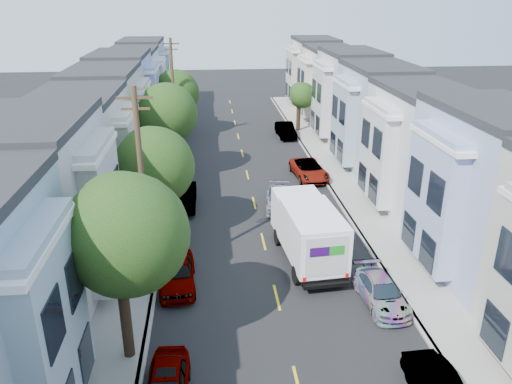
{
  "coord_description": "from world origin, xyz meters",
  "views": [
    {
      "loc": [
        -3.04,
        -20.67,
        13.93
      ],
      "look_at": [
        -0.19,
        8.62,
        2.2
      ],
      "focal_mm": 35.0,
      "sensor_mm": 36.0,
      "label": 1
    }
  ],
  "objects_px": {
    "fedex_truck": "(308,230)",
    "parked_right_c": "(309,170)",
    "tree_b": "(124,236)",
    "parked_left_d": "(184,197)",
    "lead_sedan": "(279,199)",
    "tree_d": "(166,114)",
    "tree_e": "(175,93)",
    "parked_right_b": "(381,292)",
    "tree_c": "(153,167)",
    "utility_pole_far": "(173,92)",
    "parked_right_d": "(286,130)",
    "tree_far_r": "(302,96)",
    "parked_left_c": "(177,272)",
    "utility_pole_near": "(143,190)"
  },
  "relations": [
    {
      "from": "fedex_truck",
      "to": "parked_right_c",
      "type": "distance_m",
      "value": 13.48
    },
    {
      "from": "tree_b",
      "to": "parked_left_d",
      "type": "bearing_deg",
      "value": 84.84
    },
    {
      "from": "lead_sedan",
      "to": "tree_d",
      "type": "bearing_deg",
      "value": 148.22
    },
    {
      "from": "tree_e",
      "to": "parked_right_b",
      "type": "relative_size",
      "value": 1.65
    },
    {
      "from": "tree_c",
      "to": "fedex_truck",
      "type": "height_order",
      "value": "tree_c"
    },
    {
      "from": "parked_right_c",
      "to": "utility_pole_far",
      "type": "bearing_deg",
      "value": 129.66
    },
    {
      "from": "parked_right_d",
      "to": "tree_b",
      "type": "bearing_deg",
      "value": -111.53
    },
    {
      "from": "tree_far_r",
      "to": "lead_sedan",
      "type": "xyz_separation_m",
      "value": [
        -5.22,
        -20.34,
        -3.2
      ]
    },
    {
      "from": "tree_e",
      "to": "parked_left_c",
      "type": "bearing_deg",
      "value": -87.24
    },
    {
      "from": "tree_far_r",
      "to": "utility_pole_far",
      "type": "height_order",
      "value": "utility_pole_far"
    },
    {
      "from": "utility_pole_far",
      "to": "parked_right_c",
      "type": "height_order",
      "value": "utility_pole_far"
    },
    {
      "from": "lead_sedan",
      "to": "parked_left_d",
      "type": "xyz_separation_m",
      "value": [
        -6.57,
        0.77,
        0.1
      ]
    },
    {
      "from": "tree_far_r",
      "to": "parked_right_d",
      "type": "height_order",
      "value": "tree_far_r"
    },
    {
      "from": "utility_pole_far",
      "to": "lead_sedan",
      "type": "distance_m",
      "value": 19.24
    },
    {
      "from": "parked_left_d",
      "to": "parked_left_c",
      "type": "bearing_deg",
      "value": -89.84
    },
    {
      "from": "tree_e",
      "to": "tree_far_r",
      "type": "xyz_separation_m",
      "value": [
        13.19,
        0.75,
        -0.69
      ]
    },
    {
      "from": "tree_e",
      "to": "utility_pole_near",
      "type": "height_order",
      "value": "utility_pole_near"
    },
    {
      "from": "tree_b",
      "to": "parked_left_c",
      "type": "xyz_separation_m",
      "value": [
        1.4,
        5.31,
        -4.82
      ]
    },
    {
      "from": "tree_c",
      "to": "utility_pole_far",
      "type": "xyz_separation_m",
      "value": [
        0.0,
        21.13,
        0.46
      ]
    },
    {
      "from": "tree_d",
      "to": "tree_far_r",
      "type": "bearing_deg",
      "value": 46.15
    },
    {
      "from": "tree_far_r",
      "to": "utility_pole_near",
      "type": "height_order",
      "value": "utility_pole_near"
    },
    {
      "from": "tree_far_r",
      "to": "utility_pole_near",
      "type": "bearing_deg",
      "value": -114.15
    },
    {
      "from": "parked_right_b",
      "to": "parked_right_d",
      "type": "xyz_separation_m",
      "value": [
        0.0,
        30.16,
        0.12
      ]
    },
    {
      "from": "tree_b",
      "to": "lead_sedan",
      "type": "height_order",
      "value": "tree_b"
    },
    {
      "from": "tree_far_r",
      "to": "lead_sedan",
      "type": "distance_m",
      "value": 21.24
    },
    {
      "from": "utility_pole_far",
      "to": "parked_left_d",
      "type": "xyz_separation_m",
      "value": [
        1.4,
        -16.15,
        -4.42
      ]
    },
    {
      "from": "tree_far_r",
      "to": "parked_left_c",
      "type": "bearing_deg",
      "value": -111.59
    },
    {
      "from": "lead_sedan",
      "to": "parked_left_d",
      "type": "height_order",
      "value": "parked_left_d"
    },
    {
      "from": "parked_left_d",
      "to": "parked_right_d",
      "type": "relative_size",
      "value": 0.99
    },
    {
      "from": "tree_far_r",
      "to": "parked_right_c",
      "type": "height_order",
      "value": "tree_far_r"
    },
    {
      "from": "utility_pole_far",
      "to": "parked_right_b",
      "type": "distance_m",
      "value": 31.35
    },
    {
      "from": "parked_right_c",
      "to": "tree_e",
      "type": "bearing_deg",
      "value": 123.59
    },
    {
      "from": "parked_right_c",
      "to": "parked_right_d",
      "type": "relative_size",
      "value": 1.13
    },
    {
      "from": "lead_sedan",
      "to": "parked_left_c",
      "type": "height_order",
      "value": "parked_left_c"
    },
    {
      "from": "tree_c",
      "to": "parked_right_c",
      "type": "xyz_separation_m",
      "value": [
        11.2,
        9.89,
        -3.99
      ]
    },
    {
      "from": "parked_right_d",
      "to": "tree_far_r",
      "type": "bearing_deg",
      "value": 45.17
    },
    {
      "from": "tree_e",
      "to": "parked_left_d",
      "type": "relative_size",
      "value": 1.56
    },
    {
      "from": "tree_e",
      "to": "parked_right_d",
      "type": "height_order",
      "value": "tree_e"
    },
    {
      "from": "fedex_truck",
      "to": "parked_right_b",
      "type": "bearing_deg",
      "value": -63.8
    },
    {
      "from": "parked_left_c",
      "to": "parked_right_b",
      "type": "height_order",
      "value": "parked_left_c"
    },
    {
      "from": "tree_d",
      "to": "parked_right_d",
      "type": "distance_m",
      "value": 16.72
    },
    {
      "from": "lead_sedan",
      "to": "parked_left_d",
      "type": "relative_size",
      "value": 0.95
    },
    {
      "from": "parked_left_c",
      "to": "tree_e",
      "type": "bearing_deg",
      "value": 90.07
    },
    {
      "from": "tree_c",
      "to": "utility_pole_far",
      "type": "height_order",
      "value": "utility_pole_far"
    },
    {
      "from": "tree_c",
      "to": "tree_d",
      "type": "relative_size",
      "value": 0.91
    },
    {
      "from": "tree_c",
      "to": "parked_right_d",
      "type": "bearing_deg",
      "value": 63.38
    },
    {
      "from": "utility_pole_far",
      "to": "parked_left_d",
      "type": "height_order",
      "value": "utility_pole_far"
    },
    {
      "from": "lead_sedan",
      "to": "parked_right_b",
      "type": "relative_size",
      "value": 1.01
    },
    {
      "from": "parked_right_b",
      "to": "parked_right_c",
      "type": "distance_m",
      "value": 17.69
    },
    {
      "from": "tree_e",
      "to": "parked_right_b",
      "type": "bearing_deg",
      "value": -70.49
    }
  ]
}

